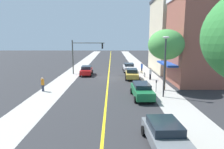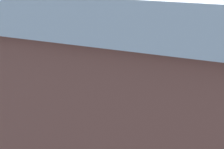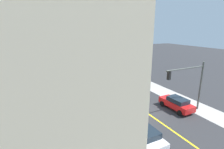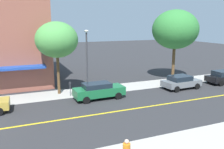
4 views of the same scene
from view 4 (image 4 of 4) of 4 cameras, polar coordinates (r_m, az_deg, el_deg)
tan_rowhouse at (r=30.71m, az=-22.77°, el=9.14°), size 12.28×7.89×11.59m
street_tree_left_near at (r=30.04m, az=14.82°, el=10.30°), size 5.49×5.49×8.51m
street_tree_right_corner at (r=23.72m, az=-13.03°, el=8.03°), size 4.08×4.08×7.09m
parking_meter at (r=23.52m, az=-9.96°, el=-2.87°), size 0.12×0.18×1.37m
street_lamp at (r=23.74m, az=-6.02°, el=4.77°), size 0.70×0.36×6.29m
grey_sedan_left_curb at (r=26.72m, az=16.08°, el=-1.67°), size 2.26×4.22×1.43m
green_sedan_left_curb at (r=22.29m, az=-3.18°, el=-3.78°), size 2.08×4.74×1.53m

